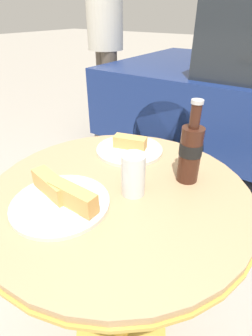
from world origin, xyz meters
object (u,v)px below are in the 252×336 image
Objects in this scene: cola_bottle_left at (190,151)px; drinking_glass at (133,176)px; pedestrian at (105,34)px; lunch_plate_near at (130,148)px; lunch_plate_far at (61,198)px; bistro_table at (119,234)px.

cola_bottle_left is 2.03× the size of drinking_glass.
pedestrian reaches higher than cola_bottle_left.
pedestrian reaches higher than lunch_plate_near.
pedestrian is at bearing 125.88° from lunch_plate_far.
lunch_plate_near is (-0.15, 0.20, -0.04)m from drinking_glass.
drinking_glass is at bearing 8.48° from bistro_table.
pedestrian is at bearing 134.56° from cola_bottle_left.
bistro_table is 2.99× the size of lunch_plate_far.
cola_bottle_left is at bearing 57.43° from drinking_glass.
drinking_glass reaches higher than lunch_plate_far.
lunch_plate_far reaches higher than bistro_table.
lunch_plate_near is at bearing -49.11° from pedestrian.
cola_bottle_left is at bearing -12.24° from lunch_plate_near.
drinking_glass is 0.26m from lunch_plate_near.
cola_bottle_left reaches higher than lunch_plate_near.
drinking_glass is (0.05, 0.01, 0.24)m from bistro_table.
cola_bottle_left is at bearing 53.56° from lunch_plate_far.
drinking_glass is at bearing -53.52° from lunch_plate_near.
pedestrian reaches higher than lunch_plate_far.
pedestrian is (-1.44, 1.99, 0.21)m from lunch_plate_far.
drinking_glass is 0.07× the size of pedestrian.
bistro_table is 6.41× the size of drinking_glass.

